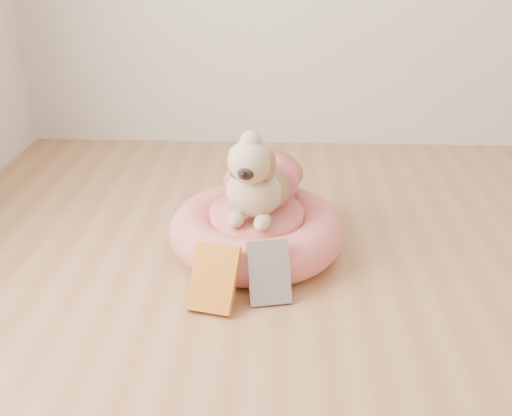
{
  "coord_description": "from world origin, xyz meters",
  "views": [
    {
      "loc": [
        -0.57,
        -0.9,
        1.1
      ],
      "look_at": [
        -0.65,
        0.96,
        0.2
      ],
      "focal_mm": 40.0,
      "sensor_mm": 36.0,
      "label": 1
    }
  ],
  "objects_px": {
    "dog": "(260,165)",
    "book_yellow": "(214,278)",
    "book_white": "(269,272)",
    "pet_bed": "(257,230)"
  },
  "relations": [
    {
      "from": "book_white",
      "to": "dog",
      "type": "bearing_deg",
      "value": 85.78
    },
    {
      "from": "pet_bed",
      "to": "dog",
      "type": "xyz_separation_m",
      "value": [
        0.01,
        0.01,
        0.26
      ]
    },
    {
      "from": "dog",
      "to": "book_white",
      "type": "height_order",
      "value": "dog"
    },
    {
      "from": "dog",
      "to": "book_yellow",
      "type": "height_order",
      "value": "dog"
    },
    {
      "from": "book_yellow",
      "to": "book_white",
      "type": "distance_m",
      "value": 0.18
    },
    {
      "from": "dog",
      "to": "book_yellow",
      "type": "distance_m",
      "value": 0.47
    },
    {
      "from": "book_yellow",
      "to": "dog",
      "type": "bearing_deg",
      "value": 82.8
    },
    {
      "from": "dog",
      "to": "pet_bed",
      "type": "bearing_deg",
      "value": -117.56
    },
    {
      "from": "book_yellow",
      "to": "book_white",
      "type": "relative_size",
      "value": 1.05
    },
    {
      "from": "dog",
      "to": "book_yellow",
      "type": "bearing_deg",
      "value": -98.64
    }
  ]
}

